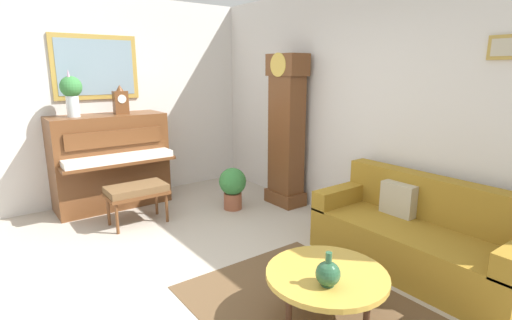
# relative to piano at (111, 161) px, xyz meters

# --- Properties ---
(ground_plane) EXTENTS (6.40, 6.00, 0.10)m
(ground_plane) POSITION_rel_piano_xyz_m (2.23, -0.18, -0.68)
(ground_plane) COLOR #B2A899
(wall_left) EXTENTS (0.13, 4.90, 2.80)m
(wall_left) POSITION_rel_piano_xyz_m (-0.37, -0.17, 0.78)
(wall_left) COLOR silver
(wall_left) RESTS_ON ground_plane
(wall_back) EXTENTS (5.30, 0.13, 2.80)m
(wall_back) POSITION_rel_piano_xyz_m (2.24, 2.22, 0.77)
(wall_back) COLOR silver
(wall_back) RESTS_ON ground_plane
(area_rug) EXTENTS (2.10, 1.50, 0.01)m
(area_rug) POSITION_rel_piano_xyz_m (3.42, 0.47, -0.62)
(area_rug) COLOR brown
(area_rug) RESTS_ON ground_plane
(piano) EXTENTS (0.87, 1.44, 1.25)m
(piano) POSITION_rel_piano_xyz_m (0.00, 0.00, 0.00)
(piano) COLOR brown
(piano) RESTS_ON ground_plane
(piano_bench) EXTENTS (0.42, 0.70, 0.48)m
(piano_bench) POSITION_rel_piano_xyz_m (0.83, 0.04, -0.22)
(piano_bench) COLOR brown
(piano_bench) RESTS_ON ground_plane
(grandfather_clock) EXTENTS (0.52, 0.34, 2.03)m
(grandfather_clock) POSITION_rel_piano_xyz_m (1.34, 1.94, 0.34)
(grandfather_clock) COLOR brown
(grandfather_clock) RESTS_ON ground_plane
(couch) EXTENTS (1.90, 0.80, 0.84)m
(couch) POSITION_rel_piano_xyz_m (3.45, 1.74, -0.32)
(couch) COLOR olive
(couch) RESTS_ON ground_plane
(coffee_table) EXTENTS (0.88, 0.88, 0.40)m
(coffee_table) POSITION_rel_piano_xyz_m (3.50, 0.46, -0.26)
(coffee_table) COLOR gold
(coffee_table) RESTS_ON ground_plane
(mantel_clock) EXTENTS (0.13, 0.18, 0.38)m
(mantel_clock) POSITION_rel_piano_xyz_m (0.00, 0.19, 0.79)
(mantel_clock) COLOR brown
(mantel_clock) RESTS_ON piano
(flower_vase) EXTENTS (0.26, 0.26, 0.58)m
(flower_vase) POSITION_rel_piano_xyz_m (0.00, -0.39, 0.93)
(flower_vase) COLOR silver
(flower_vase) RESTS_ON piano
(green_jug) EXTENTS (0.17, 0.17, 0.24)m
(green_jug) POSITION_rel_piano_xyz_m (3.62, 0.34, -0.14)
(green_jug) COLOR #234C33
(green_jug) RESTS_ON coffee_table
(potted_plant) EXTENTS (0.36, 0.36, 0.56)m
(potted_plant) POSITION_rel_piano_xyz_m (1.09, 1.24, -0.31)
(potted_plant) COLOR #935138
(potted_plant) RESTS_ON ground_plane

